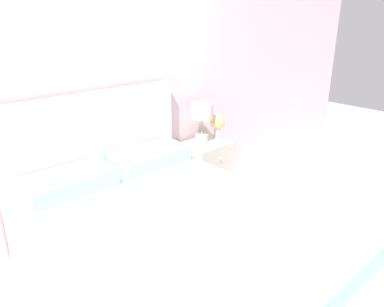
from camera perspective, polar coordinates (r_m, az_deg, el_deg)
ground_plane at (r=3.56m, az=-13.47°, el=-10.31°), size 12.00×12.00×0.00m
wall_back at (r=3.16m, az=-16.12°, el=10.85°), size 8.00×0.06×2.60m
bed at (r=2.68m, az=-3.03°, el=-13.38°), size 1.59×2.16×1.21m
nightstand at (r=3.88m, az=2.20°, el=-2.25°), size 0.49×0.39×0.57m
table_lamp at (r=3.70m, az=1.51°, el=5.87°), size 0.22×0.22×0.40m
flower_vase at (r=3.87m, az=3.93°, el=4.62°), size 0.16×0.16×0.26m
alarm_clock at (r=3.64m, az=1.50°, el=1.60°), size 0.07×0.04×0.07m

